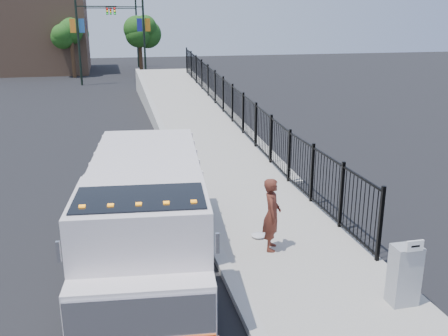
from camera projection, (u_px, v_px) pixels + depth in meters
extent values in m
plane|color=black|center=(212.00, 244.00, 12.87)|extent=(120.00, 120.00, 0.00)
cube|color=#9E998E|center=(312.00, 270.00, 11.41)|extent=(3.55, 12.00, 0.12)
cube|color=#ADAAA3|center=(231.00, 279.00, 10.99)|extent=(0.30, 12.00, 0.16)
cube|color=#9E998E|center=(191.00, 119.00, 28.22)|extent=(3.95, 24.06, 3.19)
cube|color=black|center=(232.00, 116.00, 24.54)|extent=(0.10, 28.00, 1.80)
cube|color=black|center=(148.00, 241.00, 11.73)|extent=(1.76, 7.02, 0.22)
cube|color=white|center=(143.00, 245.00, 9.20)|extent=(2.63, 2.49, 2.04)
cube|color=white|center=(142.00, 308.00, 8.14)|extent=(2.46, 0.97, 1.02)
cube|color=silver|center=(141.00, 322.00, 7.78)|extent=(2.35, 0.33, 0.87)
cube|color=black|center=(141.00, 220.00, 8.78)|extent=(2.38, 1.56, 0.87)
cube|color=white|center=(148.00, 182.00, 12.69)|extent=(2.90, 4.53, 1.74)
cube|color=silver|center=(58.00, 252.00, 7.95)|extent=(0.07, 0.07, 0.36)
cube|color=silver|center=(218.00, 243.00, 8.25)|extent=(0.07, 0.07, 0.36)
cube|color=orange|center=(82.00, 207.00, 8.21)|extent=(0.11, 0.09, 0.06)
cube|color=orange|center=(111.00, 206.00, 8.26)|extent=(0.11, 0.09, 0.06)
cube|color=orange|center=(139.00, 205.00, 8.31)|extent=(0.11, 0.09, 0.06)
cube|color=orange|center=(166.00, 203.00, 8.37)|extent=(0.11, 0.09, 0.06)
cube|color=orange|center=(194.00, 202.00, 8.42)|extent=(0.11, 0.09, 0.06)
cylinder|color=black|center=(82.00, 322.00, 8.71)|extent=(0.43, 1.05, 1.02)
cylinder|color=black|center=(205.00, 314.00, 8.96)|extent=(0.43, 1.05, 1.02)
cylinder|color=black|center=(110.00, 214.00, 13.46)|extent=(0.43, 1.05, 1.02)
cylinder|color=black|center=(189.00, 210.00, 13.72)|extent=(0.43, 1.05, 1.02)
cylinder|color=black|center=(113.00, 199.00, 14.53)|extent=(0.43, 1.05, 1.02)
cylinder|color=black|center=(187.00, 196.00, 14.78)|extent=(0.43, 1.05, 1.02)
imported|color=#56251A|center=(272.00, 214.00, 12.07)|extent=(0.63, 0.77, 1.82)
cube|color=gray|center=(404.00, 275.00, 9.84)|extent=(0.55, 0.40, 1.25)
cube|color=white|center=(415.00, 246.00, 9.42)|extent=(0.35, 0.04, 0.22)
ellipsoid|color=silver|center=(258.00, 235.00, 12.96)|extent=(0.39, 0.39, 0.10)
cylinder|color=black|center=(78.00, 36.00, 40.59)|extent=(0.18, 0.18, 8.00)
cube|color=black|center=(96.00, 6.00, 40.26)|extent=(3.20, 0.08, 0.08)
cube|color=black|center=(115.00, 11.00, 40.68)|extent=(0.18, 0.22, 0.60)
cube|color=#275B97|center=(82.00, 26.00, 40.43)|extent=(0.45, 0.04, 1.10)
cube|color=orange|center=(73.00, 26.00, 40.28)|extent=(0.45, 0.04, 1.10)
cylinder|color=black|center=(144.00, 34.00, 43.88)|extent=(0.18, 0.18, 8.00)
cube|color=black|center=(124.00, 7.00, 42.86)|extent=(3.20, 0.08, 0.08)
cube|color=black|center=(107.00, 11.00, 42.65)|extent=(0.18, 0.22, 0.60)
cube|color=#C07018|center=(148.00, 25.00, 43.73)|extent=(0.45, 0.04, 1.10)
cube|color=navy|center=(140.00, 25.00, 43.57)|extent=(0.45, 0.04, 1.10)
cylinder|color=black|center=(81.00, 32.00, 50.46)|extent=(0.18, 0.18, 8.00)
cube|color=black|center=(96.00, 8.00, 50.13)|extent=(3.20, 0.08, 0.08)
cube|color=black|center=(111.00, 12.00, 50.55)|extent=(0.18, 0.22, 0.60)
cube|color=navy|center=(84.00, 24.00, 50.30)|extent=(0.45, 0.04, 1.10)
cube|color=#D3A004|center=(77.00, 24.00, 50.15)|extent=(0.45, 0.04, 1.10)
cylinder|color=black|center=(137.00, 30.00, 54.90)|extent=(0.18, 0.18, 8.00)
cube|color=black|center=(121.00, 8.00, 53.87)|extent=(3.20, 0.08, 0.08)
cube|color=black|center=(107.00, 12.00, 53.66)|extent=(0.18, 0.22, 0.60)
cube|color=#BF8007|center=(140.00, 23.00, 54.74)|extent=(0.45, 0.04, 1.10)
cube|color=#125099|center=(133.00, 23.00, 54.59)|extent=(0.45, 0.04, 1.10)
cylinder|color=#382314|center=(73.00, 60.00, 46.43)|extent=(0.36, 0.36, 3.20)
sphere|color=#194714|center=(71.00, 34.00, 45.73)|extent=(2.37, 2.37, 2.37)
cylinder|color=#382314|center=(141.00, 58.00, 49.14)|extent=(0.36, 0.36, 3.20)
sphere|color=#194714|center=(140.00, 32.00, 48.43)|extent=(2.51, 2.51, 2.51)
cylinder|color=#382314|center=(77.00, 53.00, 55.77)|extent=(0.36, 0.36, 3.20)
sphere|color=#194714|center=(75.00, 30.00, 55.07)|extent=(2.64, 2.64, 2.64)
cube|color=#8C664C|center=(36.00, 32.00, 50.67)|extent=(10.00, 10.00, 8.00)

